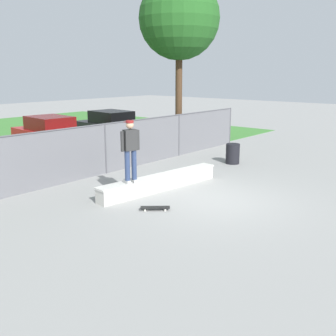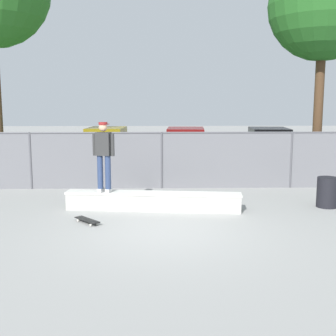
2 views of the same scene
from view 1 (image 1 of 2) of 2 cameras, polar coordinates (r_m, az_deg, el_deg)
name	(u,v)px [view 1 (image 1 of 2)]	position (r m, az deg, el deg)	size (l,w,h in m)	color
ground_plane	(215,200)	(11.77, 6.73, -4.54)	(80.00, 80.00, 0.00)	gray
concrete_ledge	(160,182)	(12.61, -1.10, -2.05)	(4.66, 1.00, 0.49)	#B7B5AD
skateboarder	(130,149)	(11.44, -5.45, 2.81)	(0.58, 0.37, 1.84)	beige
skateboard	(155,208)	(10.80, -1.86, -5.72)	(0.69, 0.73, 0.09)	black
chainlink_fence	(105,146)	(14.67, -9.01, 3.08)	(17.17, 0.07, 1.86)	#4C4C51
tree_near_right	(179,19)	(19.18, 1.63, 20.62)	(3.69, 3.69, 7.88)	#47301E
car_red	(49,134)	(19.62, -16.73, 4.77)	(2.26, 4.32, 1.66)	#B21E1E
car_black	(110,126)	(21.73, -8.30, 6.00)	(2.26, 4.32, 1.66)	black
trash_bin	(233,154)	(16.44, 9.30, 2.05)	(0.56, 0.56, 0.82)	black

